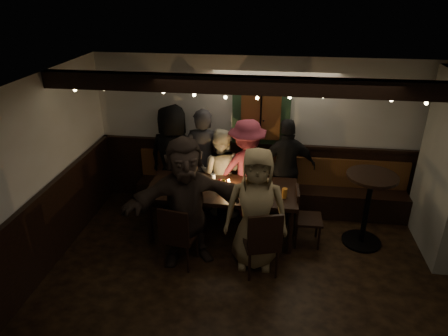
# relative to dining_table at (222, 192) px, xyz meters

# --- Properties ---
(room) EXTENTS (6.02, 5.01, 2.62)m
(room) POSITION_rel_dining_table_xyz_m (1.77, 0.02, 0.34)
(room) COLOR black
(room) RESTS_ON ground
(dining_table) EXTENTS (2.26, 0.97, 0.98)m
(dining_table) POSITION_rel_dining_table_xyz_m (0.00, 0.00, 0.00)
(dining_table) COLOR black
(dining_table) RESTS_ON ground
(chair_near_left) EXTENTS (0.50, 0.50, 0.97)m
(chair_near_left) POSITION_rel_dining_table_xyz_m (-0.49, -0.90, -0.19)
(chair_near_left) COLOR black
(chair_near_left) RESTS_ON ground
(chair_near_right) EXTENTS (0.57, 0.57, 1.01)m
(chair_near_right) POSITION_rel_dining_table_xyz_m (0.67, -0.93, -0.17)
(chair_near_right) COLOR black
(chair_near_right) RESTS_ON ground
(chair_end) EXTENTS (0.42, 0.42, 0.91)m
(chair_end) POSITION_rel_dining_table_xyz_m (1.22, -0.09, -0.22)
(chair_end) COLOR black
(chair_end) RESTS_ON ground
(high_top) EXTENTS (0.73, 0.73, 1.16)m
(high_top) POSITION_rel_dining_table_xyz_m (2.16, 0.04, -0.01)
(high_top) COLOR black
(high_top) RESTS_ON ground
(person_a) EXTENTS (1.00, 0.77, 1.84)m
(person_a) POSITION_rel_dining_table_xyz_m (-0.94, 0.76, 0.18)
(person_a) COLOR black
(person_a) RESTS_ON ground
(person_b) EXTENTS (0.67, 0.45, 1.81)m
(person_b) POSITION_rel_dining_table_xyz_m (-0.43, 0.78, 0.16)
(person_b) COLOR #28282D
(person_b) RESTS_ON ground
(person_c) EXTENTS (0.81, 0.66, 1.52)m
(person_c) POSITION_rel_dining_table_xyz_m (-0.12, 0.65, 0.02)
(person_c) COLOR beige
(person_c) RESTS_ON ground
(person_d) EXTENTS (1.24, 0.95, 1.69)m
(person_d) POSITION_rel_dining_table_xyz_m (0.32, 0.65, 0.11)
(person_d) COLOR maroon
(person_d) RESTS_ON ground
(person_e) EXTENTS (1.07, 0.66, 1.70)m
(person_e) POSITION_rel_dining_table_xyz_m (0.96, 0.75, 0.11)
(person_e) COLOR black
(person_e) RESTS_ON ground
(person_f) EXTENTS (1.82, 1.14, 1.87)m
(person_f) POSITION_rel_dining_table_xyz_m (-0.40, -0.70, 0.20)
(person_f) COLOR #2E241E
(person_f) RESTS_ON ground
(person_g) EXTENTS (0.89, 0.60, 1.76)m
(person_g) POSITION_rel_dining_table_xyz_m (0.55, -0.67, 0.14)
(person_g) COLOR #8F7B54
(person_g) RESTS_ON ground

